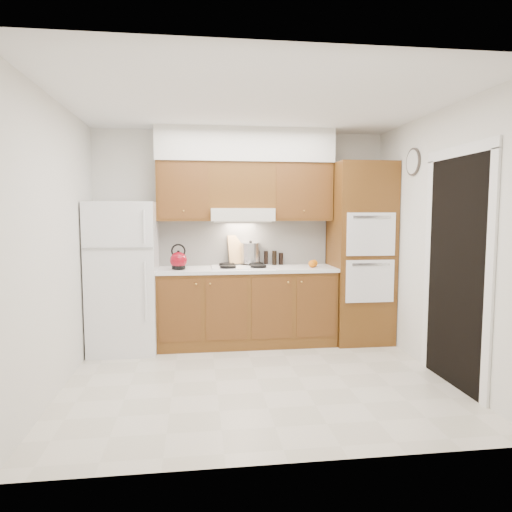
{
  "coord_description": "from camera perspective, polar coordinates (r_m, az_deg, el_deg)",
  "views": [
    {
      "loc": [
        -0.56,
        -4.23,
        1.6
      ],
      "look_at": [
        0.04,
        0.45,
        1.15
      ],
      "focal_mm": 32.0,
      "sensor_mm": 36.0,
      "label": 1
    }
  ],
  "objects": [
    {
      "name": "upper_cab_over_hood",
      "position": [
        5.6,
        -1.88,
        8.78
      ],
      "size": [
        0.75,
        0.33,
        0.55
      ],
      "primitive_type": "cube",
      "color": "brown",
      "rests_on": "range_hood"
    },
    {
      "name": "orange_near",
      "position": [
        5.53,
        7.03,
        -0.98
      ],
      "size": [
        0.12,
        0.12,
        0.09
      ],
      "primitive_type": "sphere",
      "rotation": [
        0.0,
        0.0,
        -0.43
      ],
      "color": "orange",
      "rests_on": "countertop"
    },
    {
      "name": "cutting_board",
      "position": [
        5.72,
        -2.21,
        0.83
      ],
      "size": [
        0.28,
        0.17,
        0.35
      ],
      "primitive_type": "cube",
      "rotation": [
        -0.21,
        0.0,
        0.31
      ],
      "color": "tan",
      "rests_on": "countertop"
    },
    {
      "name": "floor",
      "position": [
        4.55,
        0.19,
        -15.12
      ],
      "size": [
        3.6,
        3.6,
        0.0
      ],
      "primitive_type": "plane",
      "color": "beige",
      "rests_on": "ground"
    },
    {
      "name": "kettle",
      "position": [
        5.36,
        -9.67,
        -0.53
      ],
      "size": [
        0.23,
        0.23,
        0.2
      ],
      "primitive_type": "sphere",
      "rotation": [
        0.0,
        0.0,
        0.19
      ],
      "color": "maroon",
      "rests_on": "countertop"
    },
    {
      "name": "condiment_a",
      "position": [
        5.77,
        1.26,
        -0.24
      ],
      "size": [
        0.05,
        0.05,
        0.18
      ],
      "primitive_type": "cylinder",
      "rotation": [
        0.0,
        0.0,
        0.02
      ],
      "color": "black",
      "rests_on": "countertop"
    },
    {
      "name": "wall_back",
      "position": [
        5.76,
        -1.77,
        2.46
      ],
      "size": [
        3.6,
        0.02,
        2.6
      ],
      "primitive_type": "cube",
      "color": "silver",
      "rests_on": "floor"
    },
    {
      "name": "upper_cab_right",
      "position": [
        5.71,
        5.6,
        7.93
      ],
      "size": [
        0.73,
        0.33,
        0.7
      ],
      "primitive_type": "cube",
      "color": "brown",
      "rests_on": "wall_back"
    },
    {
      "name": "upper_cab_left",
      "position": [
        5.57,
        -9.03,
        7.96
      ],
      "size": [
        0.63,
        0.33,
        0.7
      ],
      "primitive_type": "cube",
      "color": "brown",
      "rests_on": "wall_back"
    },
    {
      "name": "fridge",
      "position": [
        5.48,
        -16.17,
        -2.52
      ],
      "size": [
        0.75,
        0.72,
        1.72
      ],
      "primitive_type": "cube",
      "color": "white",
      "rests_on": "floor"
    },
    {
      "name": "stock_pot",
      "position": [
        5.69,
        -0.68,
        0.34
      ],
      "size": [
        0.3,
        0.3,
        0.25
      ],
      "primitive_type": "cylinder",
      "rotation": [
        0.0,
        0.0,
        -0.32
      ],
      "color": "#B1B1B5",
      "rests_on": "cooktop"
    },
    {
      "name": "condiment_b",
      "position": [
        5.76,
        2.31,
        -0.23
      ],
      "size": [
        0.07,
        0.07,
        0.18
      ],
      "primitive_type": "cylinder",
      "rotation": [
        0.0,
        0.0,
        -0.4
      ],
      "color": "black",
      "rests_on": "countertop"
    },
    {
      "name": "oven_cabinet",
      "position": [
        5.78,
        12.91,
        0.35
      ],
      "size": [
        0.7,
        0.65,
        2.2
      ],
      "primitive_type": "cube",
      "color": "brown",
      "rests_on": "floor"
    },
    {
      "name": "countertop",
      "position": [
        5.49,
        -1.18,
        -1.67
      ],
      "size": [
        2.13,
        0.62,
        0.04
      ],
      "primitive_type": "cube",
      "color": "white",
      "rests_on": "base_cabinets"
    },
    {
      "name": "ceiling",
      "position": [
        4.38,
        0.2,
        18.65
      ],
      "size": [
        3.6,
        3.6,
        0.0
      ],
      "primitive_type": "plane",
      "color": "white",
      "rests_on": "wall_back"
    },
    {
      "name": "wall_right",
      "position": [
        4.85,
        21.79,
        1.52
      ],
      "size": [
        0.02,
        3.0,
        2.6
      ],
      "primitive_type": "cube",
      "color": "silver",
      "rests_on": "floor"
    },
    {
      "name": "orange_far",
      "position": [
        5.6,
        7.26,
        -0.91
      ],
      "size": [
        0.11,
        0.11,
        0.09
      ],
      "primitive_type": "sphere",
      "rotation": [
        0.0,
        0.0,
        0.37
      ],
      "color": "orange",
      "rests_on": "countertop"
    },
    {
      "name": "base_cabinets",
      "position": [
        5.58,
        -1.18,
        -6.45
      ],
      "size": [
        2.11,
        0.6,
        0.9
      ],
      "primitive_type": "cube",
      "color": "brown",
      "rests_on": "floor"
    },
    {
      "name": "range_hood",
      "position": [
        5.53,
        -1.81,
        5.19
      ],
      "size": [
        0.75,
        0.45,
        0.15
      ],
      "primitive_type": "cube",
      "color": "silver",
      "rests_on": "wall_back"
    },
    {
      "name": "doorway",
      "position": [
        4.57,
        23.68,
        -1.93
      ],
      "size": [
        0.02,
        0.9,
        2.1
      ],
      "primitive_type": "cube",
      "color": "black",
      "rests_on": "floor"
    },
    {
      "name": "backsplash",
      "position": [
        5.75,
        -1.51,
        1.66
      ],
      "size": [
        2.11,
        0.03,
        0.56
      ],
      "primitive_type": "cube",
      "color": "white",
      "rests_on": "countertop"
    },
    {
      "name": "wall_left",
      "position": [
        4.41,
        -23.65,
        1.1
      ],
      "size": [
        0.02,
        3.0,
        2.6
      ],
      "primitive_type": "cube",
      "color": "silver",
      "rests_on": "floor"
    },
    {
      "name": "wall_clock",
      "position": [
        5.35,
        19.06,
        11.06
      ],
      "size": [
        0.02,
        0.3,
        0.3
      ],
      "primitive_type": "cylinder",
      "rotation": [
        0.0,
        1.57,
        0.0
      ],
      "color": "#3F3833",
      "rests_on": "wall_right"
    },
    {
      "name": "soffit",
      "position": [
        5.63,
        -1.36,
        13.61
      ],
      "size": [
        2.13,
        0.36,
        0.4
      ],
      "primitive_type": "cube",
      "color": "silver",
      "rests_on": "wall_back"
    },
    {
      "name": "cooktop",
      "position": [
        5.5,
        -1.72,
        -1.38
      ],
      "size": [
        0.74,
        0.5,
        0.01
      ],
      "primitive_type": "cube",
      "color": "white",
      "rests_on": "countertop"
    },
    {
      "name": "condiment_c",
      "position": [
        5.8,
        3.14,
        -0.34
      ],
      "size": [
        0.06,
        0.06,
        0.15
      ],
      "primitive_type": "cylinder",
      "rotation": [
        0.0,
        0.0,
        0.09
      ],
      "color": "black",
      "rests_on": "countertop"
    }
  ]
}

